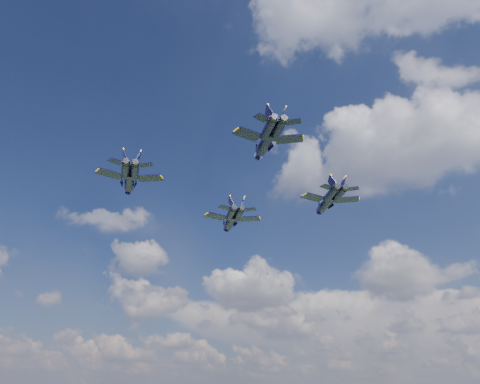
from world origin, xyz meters
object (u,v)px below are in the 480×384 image
jet_lead (230,221)px  jet_left (129,181)px  jet_slot (265,144)px  jet_right (326,203)px

jet_lead → jet_left: 30.89m
jet_left → jet_slot: bearing=-41.0°
jet_slot → jet_left: bearing=140.7°
jet_left → jet_right: bearing=-0.5°
jet_slot → jet_right: bearing=45.7°
jet_left → jet_lead: bearing=37.5°
jet_lead → jet_left: (-3.71, -30.65, -0.75)m
jet_left → jet_slot: size_ratio=1.04×
jet_lead → jet_slot: bearing=-91.5°
jet_right → jet_lead: bearing=135.5°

